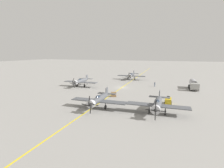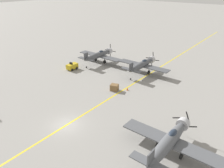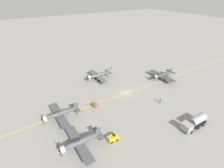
# 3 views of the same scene
# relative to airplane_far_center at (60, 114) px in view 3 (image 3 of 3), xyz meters

# --- Properties ---
(ground_plane) EXTENTS (400.00, 400.00, 0.00)m
(ground_plane) POSITION_rel_airplane_far_center_xyz_m (1.53, -23.24, -2.01)
(ground_plane) COLOR gray
(taxiway_stripe) EXTENTS (0.30, 160.00, 0.01)m
(taxiway_stripe) POSITION_rel_airplane_far_center_xyz_m (1.53, -23.24, -2.01)
(taxiway_stripe) COLOR yellow
(taxiway_stripe) RESTS_ON ground
(airplane_far_center) EXTENTS (12.00, 9.98, 3.79)m
(airplane_far_center) POSITION_rel_airplane_far_center_xyz_m (0.00, 0.00, 0.00)
(airplane_far_center) COLOR #4C4E54
(airplane_far_center) RESTS_ON ground
(airplane_mid_right) EXTENTS (12.00, 9.98, 3.69)m
(airplane_mid_right) POSITION_rel_airplane_far_center_xyz_m (15.35, -19.87, 0.00)
(airplane_mid_right) COLOR #55585D
(airplane_mid_right) RESTS_ON ground
(airplane_far_left) EXTENTS (12.00, 9.98, 3.80)m
(airplane_far_left) POSITION_rel_airplane_far_center_xyz_m (-11.99, -0.64, 0.00)
(airplane_far_left) COLOR #4E5156
(airplane_far_left) RESTS_ON ground
(airplane_near_center) EXTENTS (12.00, 9.98, 3.70)m
(airplane_near_center) POSITION_rel_airplane_far_center_xyz_m (2.24, -41.16, 0.00)
(airplane_near_center) COLOR #43464B
(airplane_near_center) RESTS_ON ground
(fuel_tanker) EXTENTS (2.67, 8.00, 2.98)m
(fuel_tanker) POSITION_rel_airplane_far_center_xyz_m (-21.15, -27.84, -0.50)
(fuel_tanker) COLOR black
(fuel_tanker) RESTS_ON ground
(tow_tractor) EXTENTS (1.57, 2.60, 1.79)m
(tow_tractor) POSITION_rel_airplane_far_center_xyz_m (-13.83, -7.95, -1.22)
(tow_tractor) COLOR gold
(tow_tractor) RESTS_ON ground
(ground_crew_walking) EXTENTS (0.36, 0.36, 1.64)m
(ground_crew_walking) POSITION_rel_airplane_far_center_xyz_m (21.13, -29.70, -1.12)
(ground_crew_walking) COLOR #515638
(ground_crew_walking) RESTS_ON ground
(ground_crew_inspecting) EXTENTS (0.37, 0.37, 1.68)m
(ground_crew_inspecting) POSITION_rel_airplane_far_center_xyz_m (-8.87, -28.57, -1.09)
(ground_crew_inspecting) COLOR #334256
(ground_crew_inspecting) RESTS_ON ground
(supply_crate_by_tanker) EXTENTS (1.72, 1.57, 1.18)m
(supply_crate_by_tanker) POSITION_rel_airplane_far_center_xyz_m (0.27, -10.44, -1.42)
(supply_crate_by_tanker) COLOR brown
(supply_crate_by_tanker) RESTS_ON ground
(traffic_cone) EXTENTS (0.36, 0.36, 0.55)m
(traffic_cone) POSITION_rel_airplane_far_center_xyz_m (2.16, -8.91, -1.74)
(traffic_cone) COLOR orange
(traffic_cone) RESTS_ON ground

